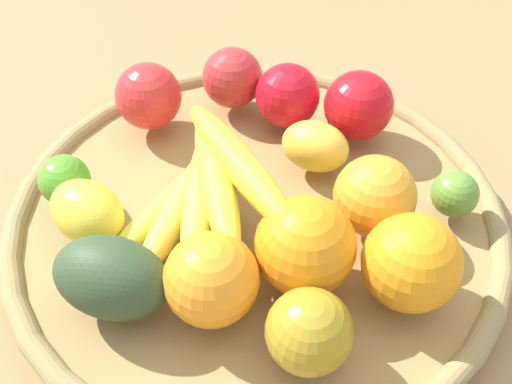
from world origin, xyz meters
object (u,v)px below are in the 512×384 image
Objects in this scene: avocado at (111,277)px; apple_3 at (232,78)px; orange_3 at (305,246)px; apple_1 at (309,332)px; lemon_1 at (87,212)px; lime_1 at (455,194)px; lemon_0 at (315,146)px; apple_4 at (288,96)px; apple_0 at (148,96)px; apple_2 at (359,105)px; lime_0 at (65,180)px; orange_1 at (375,196)px; orange_0 at (411,263)px; orange_2 at (211,279)px; banana_bunch at (202,188)px.

avocado is 0.28m from apple_3.
apple_1 is at bearing 130.67° from orange_3.
orange_3 is at bearing -153.69° from lemon_1.
lemon_0 is at bearing 14.68° from lime_1.
apple_4 is 0.14m from apple_0.
apple_2 reaches higher than lime_0.
orange_1 reaches higher than lemon_1.
orange_0 is 0.23m from avocado.
lime_0 is (0.28, 0.22, 0.00)m from lime_1.
orange_3 reaches higher than lime_0.
apple_1 is (-0.27, -0.02, 0.01)m from lime_0.
apple_0 is (0.25, 0.03, -0.00)m from orange_1.
orange_2 is at bearing 10.63° from apple_1.
lemon_1 is 0.28m from apple_2.
apple_2 reaches higher than lemon_0.
banana_bunch reaches higher than avocado.
apple_3 is 1.37× the size of lime_0.
banana_bunch is 0.17m from apple_3.
lemon_0 is (-0.03, -0.12, -0.02)m from banana_bunch.
apple_4 is 0.21m from orange_3.
apple_3 is (0.10, -0.14, -0.01)m from banana_bunch.
lemon_1 is 1.13× the size of apple_3.
orange_1 reaches higher than lime_1.
orange_1 is 0.22m from apple_3.
orange_0 is at bearing -133.52° from orange_2.
orange_0 is (-0.21, 0.11, 0.01)m from apple_4.
banana_bunch is 0.23m from lime_1.
lime_1 is 0.62× the size of apple_0.
lime_0 is (0.02, 0.21, -0.01)m from apple_3.
orange_2 is at bearing 138.75° from banana_bunch.
lime_0 is (0.11, 0.06, -0.02)m from banana_bunch.
avocado reaches higher than lime_0.
lime_1 is 0.64× the size of lemon_0.
orange_3 is 1.16× the size of apple_2.
apple_1 is (0.01, 0.20, 0.01)m from lime_1.
apple_3 is at bearing -9.83° from lemon_0.
orange_2 reaches higher than apple_4.
lime_0 is (0.12, -0.05, -0.01)m from avocado.
orange_1 is 1.52× the size of lime_0.
apple_3 is at bearing -50.73° from orange_2.
banana_bunch and orange_3 have the same top height.
apple_0 is (0.32, -0.01, -0.00)m from orange_0.
avocado is at bearing 130.82° from apple_0.
orange_3 is at bearing 69.88° from lime_1.
apple_0 is at bearing -30.72° from orange_2.
apple_2 is at bearing -94.35° from avocado.
orange_0 reaches higher than lime_0.
orange_0 is at bearing 160.97° from apple_3.
apple_4 is at bearing -168.60° from apple_3.
lime_1 is at bearing 165.45° from apple_2.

